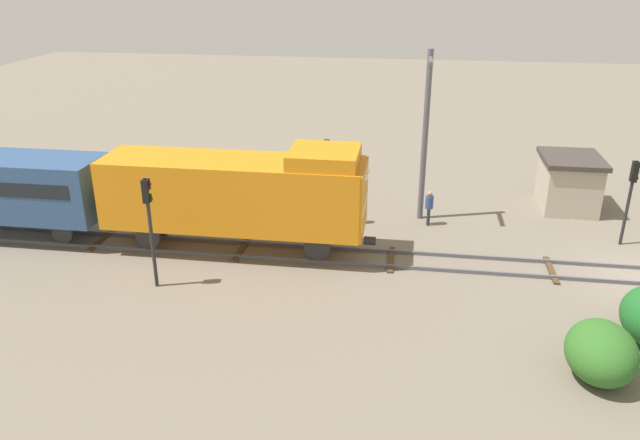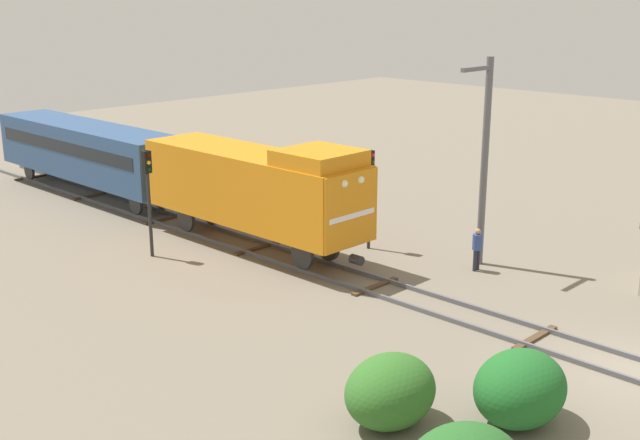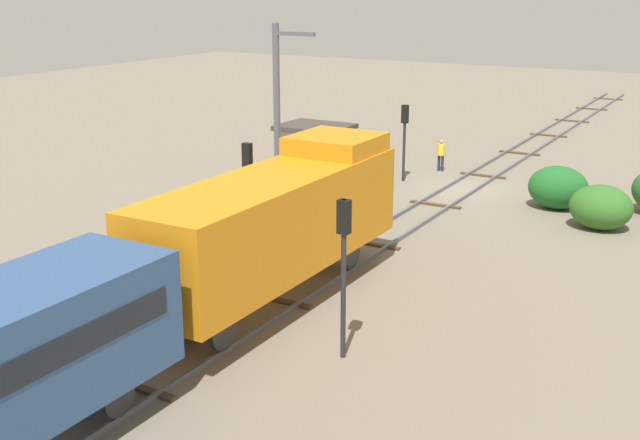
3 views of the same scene
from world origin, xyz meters
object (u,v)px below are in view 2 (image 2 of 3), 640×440
at_px(traffic_signal_far, 148,184).
at_px(worker_by_signal, 477,246).
at_px(locomotive, 256,186).
at_px(passenger_car_leading, 88,149).
at_px(catenary_mast, 484,157).
at_px(traffic_signal_mid, 370,181).

distance_m(traffic_signal_far, worker_by_signal, 13.28).
xyz_separation_m(locomotive, passenger_car_leading, (0.00, 13.34, -0.25)).
bearing_deg(catenary_mast, passenger_car_leading, 103.19).
bearing_deg(locomotive, worker_by_signal, -62.67).
relative_size(locomotive, passenger_car_leading, 0.83).
bearing_deg(traffic_signal_far, traffic_signal_mid, -39.21).
xyz_separation_m(traffic_signal_mid, traffic_signal_far, (-7.00, 5.71, 0.12)).
height_order(traffic_signal_far, catenary_mast, catenary_mast).
distance_m(locomotive, traffic_signal_far, 4.35).
xyz_separation_m(locomotive, worker_by_signal, (4.20, -8.13, -1.78)).
height_order(locomotive, catenary_mast, catenary_mast).
height_order(locomotive, traffic_signal_mid, locomotive).
height_order(traffic_signal_far, worker_by_signal, traffic_signal_far).
bearing_deg(worker_by_signal, traffic_signal_far, -78.98).
xyz_separation_m(passenger_car_leading, traffic_signal_far, (-3.60, -10.91, 0.53)).
relative_size(traffic_signal_mid, worker_by_signal, 2.48).
distance_m(passenger_car_leading, traffic_signal_mid, 16.97).
distance_m(traffic_signal_far, catenary_mast, 13.33).
distance_m(traffic_signal_mid, catenary_mast, 4.91).
height_order(passenger_car_leading, catenary_mast, catenary_mast).
relative_size(worker_by_signal, catenary_mast, 0.21).
height_order(traffic_signal_mid, catenary_mast, catenary_mast).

